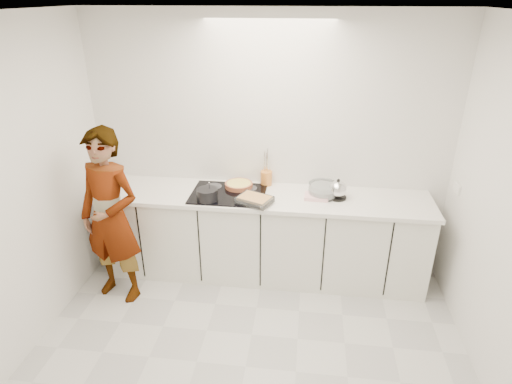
# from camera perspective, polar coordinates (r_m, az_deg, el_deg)

# --- Properties ---
(floor) EXTENTS (3.60, 3.20, 0.00)m
(floor) POSITION_cam_1_polar(r_m,az_deg,el_deg) (3.68, -1.39, -22.26)
(floor) COLOR silver
(floor) RESTS_ON ground
(ceiling) EXTENTS (3.60, 3.20, 0.00)m
(ceiling) POSITION_cam_1_polar(r_m,az_deg,el_deg) (2.50, -2.06, 22.60)
(ceiling) COLOR white
(ceiling) RESTS_ON wall_back
(wall_back) EXTENTS (3.60, 0.00, 2.60)m
(wall_back) POSITION_cam_1_polar(r_m,az_deg,el_deg) (4.32, 1.59, 6.04)
(wall_back) COLOR silver
(wall_back) RESTS_ON ground
(base_cabinets) EXTENTS (3.20, 0.58, 0.87)m
(base_cabinets) POSITION_cam_1_polar(r_m,az_deg,el_deg) (4.40, 1.03, -6.05)
(base_cabinets) COLOR silver
(base_cabinets) RESTS_ON floor
(countertop) EXTENTS (3.24, 0.64, 0.04)m
(countertop) POSITION_cam_1_polar(r_m,az_deg,el_deg) (4.18, 1.08, -0.70)
(countertop) COLOR white
(countertop) RESTS_ON base_cabinets
(hob) EXTENTS (0.72, 0.54, 0.01)m
(hob) POSITION_cam_1_polar(r_m,az_deg,el_deg) (4.20, -3.70, -0.22)
(hob) COLOR black
(hob) RESTS_ON countertop
(tart_dish) EXTENTS (0.32, 0.32, 0.05)m
(tart_dish) POSITION_cam_1_polar(r_m,az_deg,el_deg) (4.31, -2.31, 0.97)
(tart_dish) COLOR #A55637
(tart_dish) RESTS_ON hob
(saucepan) EXTENTS (0.21, 0.21, 0.19)m
(saucepan) POSITION_cam_1_polar(r_m,az_deg,el_deg) (4.06, -6.52, -0.32)
(saucepan) COLOR black
(saucepan) RESTS_ON hob
(baking_dish) EXTENTS (0.37, 0.32, 0.06)m
(baking_dish) POSITION_cam_1_polar(r_m,az_deg,el_deg) (3.98, -0.17, -1.00)
(baking_dish) COLOR silver
(baking_dish) RESTS_ON hob
(mixing_bowl) EXTENTS (0.35, 0.35, 0.13)m
(mixing_bowl) POSITION_cam_1_polar(r_m,az_deg,el_deg) (4.18, 8.94, 0.21)
(mixing_bowl) COLOR silver
(mixing_bowl) RESTS_ON countertop
(tea_towel) EXTENTS (0.23, 0.17, 0.04)m
(tea_towel) POSITION_cam_1_polar(r_m,az_deg,el_deg) (4.15, 8.03, -0.62)
(tea_towel) COLOR white
(tea_towel) RESTS_ON countertop
(kettle) EXTENTS (0.20, 0.20, 0.20)m
(kettle) POSITION_cam_1_polar(r_m,az_deg,el_deg) (4.15, 10.82, 0.25)
(kettle) COLOR black
(kettle) RESTS_ON countertop
(utensil_crock) EXTENTS (0.13, 0.13, 0.15)m
(utensil_crock) POSITION_cam_1_polar(r_m,az_deg,el_deg) (4.38, 1.38, 1.88)
(utensil_crock) COLOR orange
(utensil_crock) RESTS_ON countertop
(cook) EXTENTS (0.69, 0.54, 1.69)m
(cook) POSITION_cam_1_polar(r_m,az_deg,el_deg) (4.12, -18.81, -3.28)
(cook) COLOR silver
(cook) RESTS_ON floor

